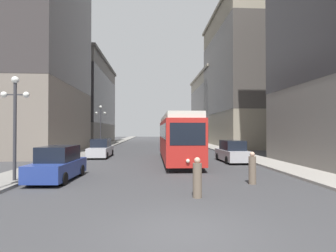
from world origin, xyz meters
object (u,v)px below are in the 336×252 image
at_px(pedestrian_crossing_near, 197,179).
at_px(pedestrian_crossing_far, 252,169).
at_px(parked_car_left_near, 58,164).
at_px(lamp_post_left_near, 15,112).
at_px(parked_car_right_far, 232,152).
at_px(lamp_post_left_far, 101,121).
at_px(streetcar, 177,137).
at_px(transit_bus, 187,135).
at_px(parked_car_left_mid, 101,149).

relative_size(pedestrian_crossing_near, pedestrian_crossing_far, 1.00).
bearing_deg(parked_car_left_near, lamp_post_left_near, -156.46).
relative_size(parked_car_right_far, lamp_post_left_far, 0.77).
bearing_deg(streetcar, lamp_post_left_far, 124.38).
relative_size(parked_car_left_near, lamp_post_left_near, 0.84).
bearing_deg(pedestrian_crossing_far, parked_car_right_far, 123.29).
height_order(streetcar, parked_car_left_near, streetcar).
height_order(streetcar, pedestrian_crossing_near, streetcar).
xyz_separation_m(parked_car_left_near, parked_car_right_far, (11.76, 7.33, 0.00)).
bearing_deg(parked_car_left_near, lamp_post_left_far, 97.69).
bearing_deg(transit_bus, pedestrian_crossing_far, -89.09).
bearing_deg(parked_car_left_mid, parked_car_right_far, -21.25).
height_order(pedestrian_crossing_far, lamp_post_left_near, lamp_post_left_near).
bearing_deg(parked_car_right_far, pedestrian_crossing_far, 77.71).
bearing_deg(transit_bus, lamp_post_left_far, -157.11).
height_order(parked_car_left_near, parked_car_left_mid, same).
relative_size(parked_car_left_near, parked_car_left_mid, 0.90).
bearing_deg(transit_bus, parked_car_right_far, -84.34).
xyz_separation_m(pedestrian_crossing_near, lamp_post_left_near, (-8.76, 3.39, 2.88)).
xyz_separation_m(parked_car_left_near, lamp_post_left_far, (-1.90, 21.52, 3.11)).
relative_size(transit_bus, parked_car_left_near, 2.68).
distance_m(pedestrian_crossing_near, lamp_post_left_far, 27.29).
xyz_separation_m(parked_car_left_near, pedestrian_crossing_near, (6.86, -4.12, -0.10)).
xyz_separation_m(transit_bus, lamp_post_left_near, (-12.38, -27.02, 1.68)).
relative_size(parked_car_left_near, parked_car_right_far, 0.99).
relative_size(pedestrian_crossing_near, lamp_post_left_far, 0.28).
relative_size(transit_bus, pedestrian_crossing_near, 7.43).
bearing_deg(lamp_post_left_near, parked_car_left_near, 20.90).
bearing_deg(pedestrian_crossing_near, parked_car_right_far, -88.03).
relative_size(transit_bus, lamp_post_left_far, 2.05).
relative_size(parked_car_left_mid, lamp_post_left_far, 0.85).
relative_size(streetcar, transit_bus, 1.15).
xyz_separation_m(streetcar, lamp_post_left_near, (-9.11, -9.06, 1.53)).
xyz_separation_m(pedestrian_crossing_near, lamp_post_left_far, (-8.76, 25.64, 3.21)).
xyz_separation_m(transit_bus, parked_car_left_near, (-10.48, -26.30, -1.10)).
height_order(transit_bus, lamp_post_left_near, lamp_post_left_near).
xyz_separation_m(transit_bus, pedestrian_crossing_far, (-0.43, -27.95, -1.20)).
xyz_separation_m(parked_car_left_mid, parked_car_right_far, (11.76, -4.63, -0.00)).
height_order(transit_bus, parked_car_left_mid, transit_bus).
bearing_deg(streetcar, transit_bus, 79.43).
height_order(parked_car_left_near, lamp_post_left_near, lamp_post_left_near).
xyz_separation_m(parked_car_right_far, pedestrian_crossing_far, (-1.72, -8.98, -0.09)).
xyz_separation_m(parked_car_left_near, lamp_post_left_near, (-1.90, -0.73, 2.79)).
xyz_separation_m(parked_car_left_mid, pedestrian_crossing_near, (6.86, -16.08, -0.10)).
height_order(parked_car_left_mid, lamp_post_left_near, lamp_post_left_near).
xyz_separation_m(pedestrian_crossing_near, pedestrian_crossing_far, (3.18, 2.47, 0.00)).
xyz_separation_m(parked_car_right_far, lamp_post_left_near, (-13.66, -8.05, 2.79)).
xyz_separation_m(parked_car_left_mid, lamp_post_left_near, (-1.90, -12.68, 2.78)).
distance_m(parked_car_right_far, pedestrian_crossing_far, 9.14).
distance_m(streetcar, transit_bus, 18.26).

